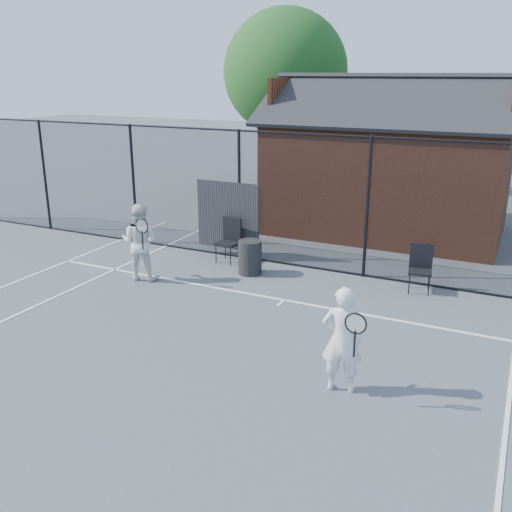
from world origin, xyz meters
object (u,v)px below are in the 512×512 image
at_px(clubhouse, 389,173).
at_px(player_back, 140,242).
at_px(chair_right, 420,269).
at_px(player_front, 342,340).
at_px(waste_bin, 250,257).
at_px(chair_left, 228,241).

relative_size(clubhouse, player_back, 4.00).
relative_size(player_back, chair_right, 1.73).
xyz_separation_m(player_front, waste_bin, (-3.25, 3.76, -0.39)).
bearing_deg(player_back, clubhouse, 58.96).
bearing_deg(player_front, chair_left, 133.74).
xyz_separation_m(chair_right, waste_bin, (-3.53, -0.50, -0.10)).
bearing_deg(player_back, player_front, -25.39).
xyz_separation_m(player_back, waste_bin, (1.94, 1.29, -0.44)).
bearing_deg(clubhouse, waste_bin, -110.01).
bearing_deg(waste_bin, clubhouse, 69.99).
bearing_deg(chair_left, chair_right, 4.22).
relative_size(clubhouse, chair_left, 6.54).
height_order(clubhouse, waste_bin, clubhouse).
xyz_separation_m(clubhouse, player_back, (-3.73, -6.19, -0.79)).
bearing_deg(clubhouse, player_front, -80.37).
relative_size(player_front, chair_right, 1.62).
distance_m(clubhouse, chair_right, 4.87).
bearing_deg(chair_right, clubhouse, 101.68).
relative_size(chair_left, chair_right, 1.06).
height_order(chair_left, waste_bin, chair_left).
bearing_deg(chair_left, waste_bin, -27.11).
xyz_separation_m(player_front, chair_left, (-4.07, 4.26, -0.27)).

